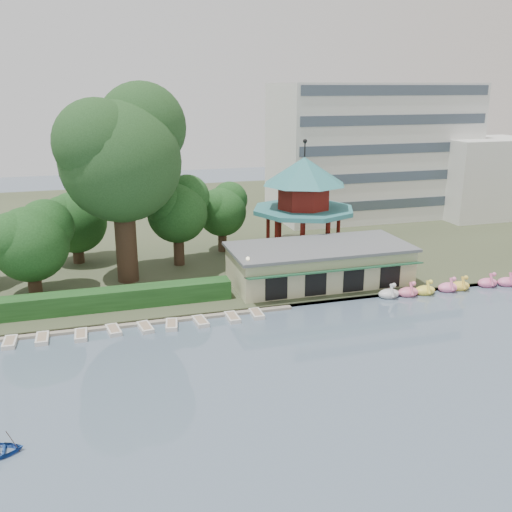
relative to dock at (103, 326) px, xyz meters
name	(u,v)px	position (x,y,z in m)	size (l,w,h in m)	color
ground_plane	(305,410)	(12.00, -17.20, -0.12)	(220.00, 220.00, 0.00)	slate
shore	(178,225)	(12.00, 34.80, 0.08)	(220.00, 70.00, 0.40)	#424930
embankment	(237,310)	(12.00, 0.10, 0.03)	(220.00, 0.60, 0.30)	gray
dock	(103,326)	(0.00, 0.00, 0.00)	(34.00, 1.60, 0.24)	gray
boathouse	(319,264)	(22.00, 4.77, 2.25)	(18.60, 9.39, 3.90)	#B7B489
pavilion	(304,196)	(24.00, 14.80, 7.36)	(12.40, 12.40, 13.50)	#B7B489
office_building	(390,155)	(44.67, 31.80, 9.61)	(38.00, 18.00, 20.00)	silver
hedge	(66,303)	(-3.00, 3.30, 1.18)	(30.00, 2.00, 1.80)	#1F4B1D
lamp_post	(248,270)	(13.50, 1.80, 3.22)	(0.36, 0.36, 4.28)	black
big_tree	(122,151)	(3.16, 10.99, 13.71)	(13.25, 12.34, 20.12)	#3A281C
small_trees	(86,224)	(-0.87, 14.19, 5.88)	(39.15, 17.26, 10.09)	#3A281C
swan_boats	(447,287)	(33.81, -0.60, 0.28)	(15.78, 2.13, 1.92)	silver
moored_rowboats	(95,333)	(-0.69, -1.43, 0.06)	(29.38, 2.68, 0.36)	silver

